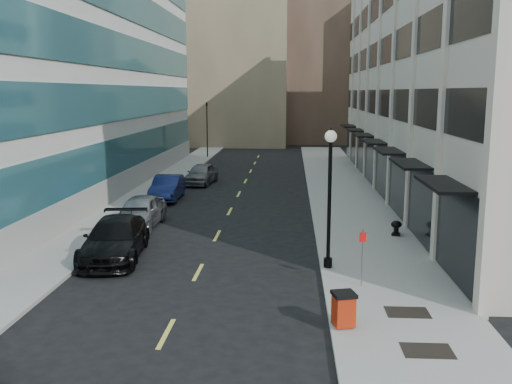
# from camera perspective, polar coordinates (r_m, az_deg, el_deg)

# --- Properties ---
(ground) EXTENTS (160.00, 160.00, 0.00)m
(ground) POSITION_cam_1_polar(r_m,az_deg,el_deg) (16.33, -10.55, -16.61)
(ground) COLOR black
(ground) RESTS_ON ground
(sidewalk_right) EXTENTS (5.00, 80.00, 0.15)m
(sidewalk_right) POSITION_cam_1_polar(r_m,az_deg,el_deg) (35.08, 9.63, -1.96)
(sidewalk_right) COLOR gray
(sidewalk_right) RESTS_ON ground
(sidewalk_left) EXTENTS (3.00, 80.00, 0.15)m
(sidewalk_left) POSITION_cam_1_polar(r_m,az_deg,el_deg) (36.36, -12.88, -1.65)
(sidewalk_left) COLOR gray
(sidewalk_left) RESTS_ON ground
(building_right) EXTENTS (15.30, 46.50, 18.25)m
(building_right) POSITION_cam_1_polar(r_m,az_deg,el_deg) (43.22, 21.80, 11.61)
(building_right) COLOR #BBAF9E
(building_right) RESTS_ON ground
(building_left) EXTENTS (16.14, 46.00, 20.00)m
(building_left) POSITION_cam_1_polar(r_m,az_deg,el_deg) (45.69, -22.56, 12.69)
(building_left) COLOR silver
(building_left) RESTS_ON ground
(skyline_tan_near) EXTENTS (14.00, 18.00, 28.00)m
(skyline_tan_near) POSITION_cam_1_polar(r_m,az_deg,el_deg) (82.77, -1.87, 14.69)
(skyline_tan_near) COLOR #8F7D5E
(skyline_tan_near) RESTS_ON ground
(skyline_brown) EXTENTS (12.00, 16.00, 34.00)m
(skyline_brown) POSITION_cam_1_polar(r_m,az_deg,el_deg) (86.78, 6.63, 16.40)
(skyline_brown) COLOR brown
(skyline_brown) RESTS_ON ground
(skyline_tan_far) EXTENTS (12.00, 14.00, 22.00)m
(skyline_tan_far) POSITION_cam_1_polar(r_m,az_deg,el_deg) (93.90, -7.49, 12.22)
(skyline_tan_far) COLOR #8F7D5E
(skyline_tan_far) RESTS_ON ground
(skyline_stone) EXTENTS (10.00, 14.00, 20.00)m
(skyline_stone) POSITION_cam_1_polar(r_m,az_deg,el_deg) (81.43, 13.95, 11.66)
(skyline_stone) COLOR #BBAF9E
(skyline_stone) RESTS_ON ground
(grate_mid) EXTENTS (1.40, 1.00, 0.01)m
(grate_mid) POSITION_cam_1_polar(r_m,az_deg,el_deg) (17.16, 16.76, -14.94)
(grate_mid) COLOR black
(grate_mid) RESTS_ON sidewalk_right
(grate_far) EXTENTS (1.40, 1.00, 0.01)m
(grate_far) POSITION_cam_1_polar(r_m,az_deg,el_deg) (19.67, 14.90, -11.55)
(grate_far) COLOR black
(grate_far) RESTS_ON sidewalk_right
(road_centerline) EXTENTS (0.15, 68.20, 0.01)m
(road_centerline) POSITION_cam_1_polar(r_m,az_deg,el_deg) (32.19, -3.22, -3.04)
(road_centerline) COLOR #D8CC4C
(road_centerline) RESTS_ON ground
(traffic_signal) EXTENTS (0.66, 0.66, 6.98)m
(traffic_signal) POSITION_cam_1_polar(r_m,az_deg,el_deg) (62.84, -4.95, 8.57)
(traffic_signal) COLOR black
(traffic_signal) RESTS_ON ground
(car_black_pickup) EXTENTS (3.06, 6.23, 1.74)m
(car_black_pickup) POSITION_cam_1_polar(r_m,az_deg,el_deg) (25.89, -13.92, -4.59)
(car_black_pickup) COLOR black
(car_black_pickup) RESTS_ON ground
(car_silver_sedan) EXTENTS (2.17, 5.10, 1.72)m
(car_silver_sedan) POSITION_cam_1_polar(r_m,az_deg,el_deg) (31.51, -11.51, -1.93)
(car_silver_sedan) COLOR gray
(car_silver_sedan) RESTS_ON ground
(car_blue_sedan) EXTENTS (1.85, 5.01, 1.64)m
(car_blue_sedan) POSITION_cam_1_polar(r_m,az_deg,el_deg) (39.17, -8.85, 0.42)
(car_blue_sedan) COLOR #141D4D
(car_blue_sedan) RESTS_ON ground
(car_grey_sedan) EXTENTS (2.46, 5.01, 1.64)m
(car_grey_sedan) POSITION_cam_1_polar(r_m,az_deg,el_deg) (45.50, -5.49, 1.83)
(car_grey_sedan) COLOR slate
(car_grey_sedan) RESTS_ON ground
(trash_bin) EXTENTS (0.82, 0.83, 1.10)m
(trash_bin) POSITION_cam_1_polar(r_m,az_deg,el_deg) (17.99, 8.75, -11.40)
(trash_bin) COLOR #AA250B
(trash_bin) RESTS_ON sidewalk_right
(lamppost) EXTENTS (0.48, 0.48, 5.75)m
(lamppost) POSITION_cam_1_polar(r_m,az_deg,el_deg) (23.03, 7.38, 0.57)
(lamppost) COLOR black
(lamppost) RESTS_ON sidewalk_right
(sign_post) EXTENTS (0.26, 0.08, 2.18)m
(sign_post) POSITION_cam_1_polar(r_m,az_deg,el_deg) (21.39, 10.60, -5.61)
(sign_post) COLOR slate
(sign_post) RESTS_ON sidewalk_right
(urn_planter) EXTENTS (0.54, 0.54, 0.75)m
(urn_planter) POSITION_cam_1_polar(r_m,az_deg,el_deg) (29.45, 13.85, -3.36)
(urn_planter) COLOR black
(urn_planter) RESTS_ON sidewalk_right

